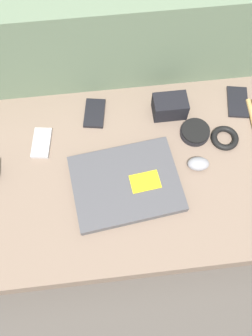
{
  "coord_description": "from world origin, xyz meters",
  "views": [
    {
      "loc": [
        -0.05,
        -0.41,
        1.11
      ],
      "look_at": [
        0.0,
        0.0,
        0.16
      ],
      "focal_mm": 35.0,
      "sensor_mm": 36.0,
      "label": 1
    }
  ],
  "objects_px": {
    "camera_pouch": "(170,106)",
    "computer_mouse": "(198,164)",
    "phone_silver": "(95,113)",
    "phone_black": "(42,143)",
    "phone_small": "(238,102)",
    "speaker_puck": "(195,132)",
    "laptop": "(126,184)"
  },
  "relations": [
    {
      "from": "camera_pouch",
      "to": "computer_mouse",
      "type": "bearing_deg",
      "value": -74.75
    },
    {
      "from": "phone_silver",
      "to": "camera_pouch",
      "type": "relative_size",
      "value": 1.08
    },
    {
      "from": "phone_silver",
      "to": "phone_black",
      "type": "xyz_separation_m",
      "value": [
        -0.18,
        -0.1,
        -0.0
      ]
    },
    {
      "from": "phone_small",
      "to": "speaker_puck",
      "type": "bearing_deg",
      "value": -137.77
    },
    {
      "from": "computer_mouse",
      "to": "speaker_puck",
      "type": "height_order",
      "value": "computer_mouse"
    },
    {
      "from": "laptop",
      "to": "phone_small",
      "type": "bearing_deg",
      "value": 25.29
    },
    {
      "from": "speaker_puck",
      "to": "phone_small",
      "type": "bearing_deg",
      "value": 31.45
    },
    {
      "from": "laptop",
      "to": "speaker_puck",
      "type": "xyz_separation_m",
      "value": [
        0.25,
        0.16,
        -0.0
      ]
    },
    {
      "from": "phone_silver",
      "to": "speaker_puck",
      "type": "bearing_deg",
      "value": -9.82
    },
    {
      "from": "laptop",
      "to": "speaker_puck",
      "type": "relative_size",
      "value": 3.6
    },
    {
      "from": "laptop",
      "to": "phone_black",
      "type": "xyz_separation_m",
      "value": [
        -0.26,
        0.18,
        -0.01
      ]
    },
    {
      "from": "laptop",
      "to": "phone_small",
      "type": "distance_m",
      "value": 0.5
    },
    {
      "from": "camera_pouch",
      "to": "phone_small",
      "type": "bearing_deg",
      "value": 2.72
    },
    {
      "from": "computer_mouse",
      "to": "phone_silver",
      "type": "distance_m",
      "value": 0.39
    },
    {
      "from": "phone_silver",
      "to": "laptop",
      "type": "bearing_deg",
      "value": -64.33
    },
    {
      "from": "computer_mouse",
      "to": "phone_silver",
      "type": "relative_size",
      "value": 0.61
    },
    {
      "from": "computer_mouse",
      "to": "speaker_puck",
      "type": "bearing_deg",
      "value": 89.57
    },
    {
      "from": "laptop",
      "to": "camera_pouch",
      "type": "bearing_deg",
      "value": 48.29
    },
    {
      "from": "computer_mouse",
      "to": "phone_silver",
      "type": "bearing_deg",
      "value": 149.65
    },
    {
      "from": "laptop",
      "to": "phone_small",
      "type": "relative_size",
      "value": 2.6
    },
    {
      "from": "phone_black",
      "to": "phone_silver",
      "type": "bearing_deg",
      "value": 35.68
    },
    {
      "from": "camera_pouch",
      "to": "phone_silver",
      "type": "bearing_deg",
      "value": 175.25
    },
    {
      "from": "phone_black",
      "to": "phone_small",
      "type": "bearing_deg",
      "value": 15.36
    },
    {
      "from": "speaker_puck",
      "to": "phone_small",
      "type": "relative_size",
      "value": 0.72
    },
    {
      "from": "speaker_puck",
      "to": "camera_pouch",
      "type": "height_order",
      "value": "camera_pouch"
    },
    {
      "from": "phone_silver",
      "to": "phone_black",
      "type": "bearing_deg",
      "value": -142.81
    },
    {
      "from": "laptop",
      "to": "computer_mouse",
      "type": "xyz_separation_m",
      "value": [
        0.24,
        0.04,
        0.0
      ]
    },
    {
      "from": "laptop",
      "to": "camera_pouch",
      "type": "relative_size",
      "value": 3.12
    },
    {
      "from": "laptop",
      "to": "camera_pouch",
      "type": "height_order",
      "value": "camera_pouch"
    },
    {
      "from": "phone_silver",
      "to": "phone_small",
      "type": "bearing_deg",
      "value": 8.68
    },
    {
      "from": "laptop",
      "to": "computer_mouse",
      "type": "height_order",
      "value": "computer_mouse"
    },
    {
      "from": "phone_black",
      "to": "phone_small",
      "type": "height_order",
      "value": "phone_black"
    }
  ]
}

